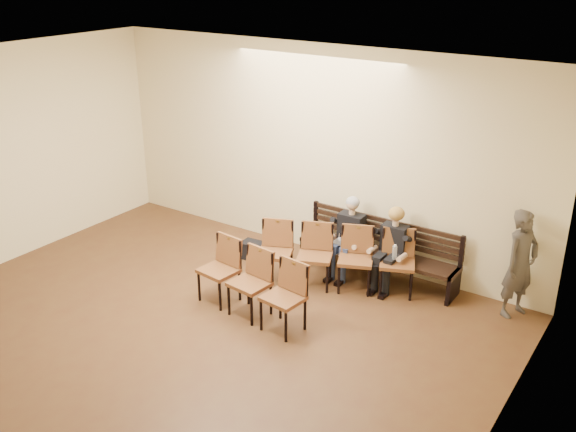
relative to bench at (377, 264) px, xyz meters
The scene contains 11 objects.
ground 4.85m from the bench, 106.47° to the right, with size 10.00×10.00×0.00m, color #52371C.
room_walls 4.71m from the bench, 109.59° to the right, with size 8.02×10.01×3.51m.
bench is the anchor object (origin of this frame).
seated_man 0.61m from the bench, 165.39° to the right, with size 0.50×0.70×1.21m, color black, non-canonical shape.
seated_woman 0.46m from the bench, 22.99° to the right, with size 0.49×0.68×1.14m, color black, non-canonical shape.
laptop 0.63m from the bench, 149.11° to the right, with size 0.34×0.27×0.25m, color #BABABE.
water_bottle 0.64m from the bench, 36.86° to the right, with size 0.07×0.07×0.23m, color silver.
bag 2.09m from the bench, 164.96° to the right, with size 0.40×0.27×0.29m, color black.
passerby 2.23m from the bench, ahead, with size 0.66×0.44×1.81m, color #3C3731.
chair_row_front 0.80m from the bench, 120.82° to the right, with size 2.37×0.53×0.98m, color brown.
chair_row_back 2.26m from the bench, 115.92° to the right, with size 1.75×0.53×0.97m, color brown.
Camera 1 is at (5.25, -3.64, 4.78)m, focal length 40.00 mm.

